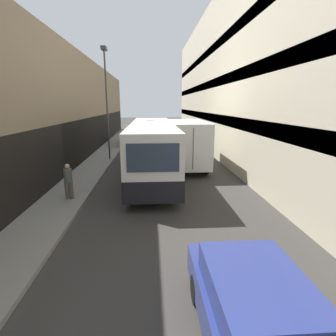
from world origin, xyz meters
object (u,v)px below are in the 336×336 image
(box_truck, at_px, (185,142))
(street_lamp, at_px, (106,85))
(pedestrian, at_px, (68,180))
(car_hatchback, at_px, (257,315))
(bus, at_px, (152,148))
(panel_van, at_px, (134,135))

(box_truck, distance_m, street_lamp, 6.97)
(pedestrian, bearing_deg, car_hatchback, -54.65)
(street_lamp, bearing_deg, bus, -52.95)
(bus, height_order, street_lamp, street_lamp)
(car_hatchback, height_order, panel_van, panel_van)
(panel_van, height_order, pedestrian, panel_van)
(panel_van, distance_m, street_lamp, 8.94)
(panel_van, bearing_deg, street_lamp, -100.43)
(box_truck, bearing_deg, bus, -132.81)
(bus, height_order, panel_van, bus)
(car_hatchback, xyz_separation_m, panel_van, (-3.52, 23.85, 0.35))
(car_hatchback, relative_size, box_truck, 0.54)
(panel_van, xyz_separation_m, street_lamp, (-1.40, -7.62, 4.45))
(bus, distance_m, box_truck, 3.35)
(car_hatchback, height_order, bus, bus)
(car_hatchback, height_order, pedestrian, pedestrian)
(bus, xyz_separation_m, box_truck, (2.28, 2.46, 0.01))
(car_hatchback, relative_size, bus, 0.35)
(pedestrian, bearing_deg, box_truck, 48.79)
(pedestrian, bearing_deg, street_lamp, 86.99)
(bus, relative_size, pedestrian, 7.60)
(bus, distance_m, pedestrian, 5.75)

